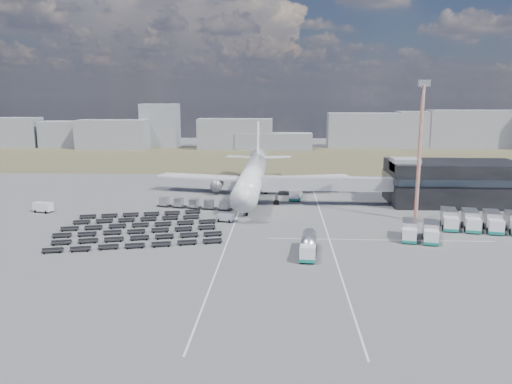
{
  "coord_description": "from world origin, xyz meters",
  "views": [
    {
      "loc": [
        7.48,
        -94.48,
        25.15
      ],
      "look_at": [
        1.66,
        15.16,
        4.0
      ],
      "focal_mm": 35.0,
      "sensor_mm": 36.0,
      "label": 1
    }
  ],
  "objects": [
    {
      "name": "grass_strip",
      "position": [
        0.0,
        110.0,
        0.01
      ],
      "size": [
        420.0,
        90.0,
        0.01
      ],
      "primitive_type": "cube",
      "color": "brown",
      "rests_on": "ground"
    },
    {
      "name": "service_trucks_far",
      "position": [
        45.65,
        -0.07,
        1.74
      ],
      "size": [
        15.76,
        10.73,
        3.21
      ],
      "rotation": [
        0.0,
        0.0,
        -0.2
      ],
      "color": "white",
      "rests_on": "ground"
    },
    {
      "name": "pushback_tug",
      "position": [
        -4.0,
        3.7,
        0.74
      ],
      "size": [
        3.67,
        2.62,
        1.49
      ],
      "primitive_type": "cube",
      "rotation": [
        0.0,
        0.0,
        -0.25
      ],
      "color": "white",
      "rests_on": "ground"
    },
    {
      "name": "uld_row",
      "position": [
        -12.48,
        15.2,
        1.16
      ],
      "size": [
        17.69,
        5.51,
        1.94
      ],
      "rotation": [
        0.0,
        0.0,
        -0.21
      ],
      "color": "black",
      "rests_on": "ground"
    },
    {
      "name": "utility_van",
      "position": [
        -44.96,
        9.78,
        1.1
      ],
      "size": [
        4.42,
        2.84,
        2.2
      ],
      "primitive_type": "cube",
      "rotation": [
        0.0,
        0.0,
        -0.26
      ],
      "color": "white",
      "rests_on": "ground"
    },
    {
      "name": "lane_markings",
      "position": [
        9.77,
        3.0,
        0.01
      ],
      "size": [
        47.12,
        110.0,
        0.01
      ],
      "color": "silver",
      "rests_on": "ground"
    },
    {
      "name": "airliner",
      "position": [
        0.0,
        32.38,
        5.29
      ],
      "size": [
        51.59,
        64.53,
        17.62
      ],
      "color": "white",
      "rests_on": "ground"
    },
    {
      "name": "jet_bridge",
      "position": [
        15.9,
        20.42,
        5.05
      ],
      "size": [
        30.3,
        3.8,
        7.05
      ],
      "color": "#939399",
      "rests_on": "ground"
    },
    {
      "name": "baggage_dollies",
      "position": [
        -20.09,
        -4.03,
        0.39
      ],
      "size": [
        33.8,
        31.09,
        0.79
      ],
      "rotation": [
        0.0,
        0.0,
        0.26
      ],
      "color": "black",
      "rests_on": "ground"
    },
    {
      "name": "fuel_tanker",
      "position": [
        11.82,
        -17.15,
        1.61
      ],
      "size": [
        3.35,
        10.14,
        3.22
      ],
      "rotation": [
        0.0,
        0.0,
        -0.08
      ],
      "color": "white",
      "rests_on": "ground"
    },
    {
      "name": "service_trucks_near",
      "position": [
        32.03,
        -7.62,
        1.61
      ],
      "size": [
        7.73,
        8.62,
        2.96
      ],
      "rotation": [
        0.0,
        0.0,
        -0.25
      ],
      "color": "white",
      "rests_on": "ground"
    },
    {
      "name": "ground",
      "position": [
        0.0,
        0.0,
        0.0
      ],
      "size": [
        420.0,
        420.0,
        0.0
      ],
      "primitive_type": "plane",
      "color": "#565659",
      "rests_on": "ground"
    },
    {
      "name": "floodlight_mast",
      "position": [
        34.95,
        6.65,
        14.18
      ],
      "size": [
        2.7,
        2.19,
        28.3
      ],
      "rotation": [
        0.0,
        0.0,
        0.31
      ],
      "color": "#B53D1D",
      "rests_on": "ground"
    },
    {
      "name": "skyline",
      "position": [
        15.06,
        151.47,
        8.28
      ],
      "size": [
        302.45,
        26.85,
        21.43
      ],
      "color": "gray",
      "rests_on": "ground"
    },
    {
      "name": "terminal",
      "position": [
        47.77,
        23.96,
        5.25
      ],
      "size": [
        30.4,
        16.4,
        11.0
      ],
      "color": "black",
      "rests_on": "ground"
    },
    {
      "name": "catering_truck",
      "position": [
        10.91,
        26.83,
        1.49
      ],
      "size": [
        3.57,
        6.68,
        2.91
      ],
      "rotation": [
        0.0,
        0.0,
        -0.16
      ],
      "color": "white",
      "rests_on": "ground"
    }
  ]
}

